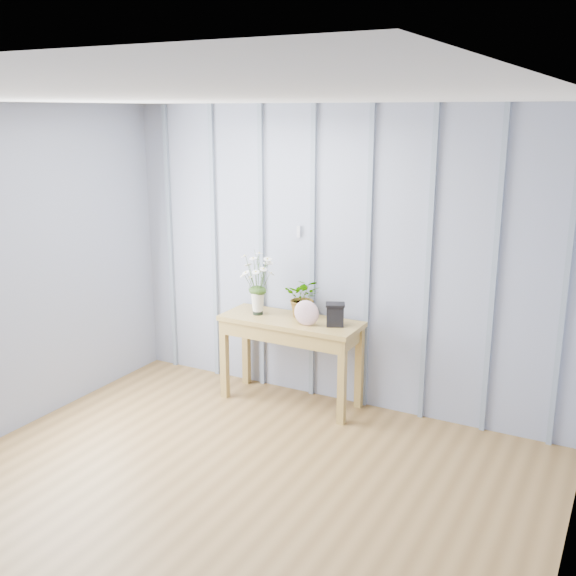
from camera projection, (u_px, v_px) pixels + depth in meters
The scene contains 7 objects.
ground at pixel (183, 537), 3.98m from camera, with size 4.50×4.50×0.00m, color brown.
room_shell at pixel (258, 185), 4.25m from camera, with size 4.00×4.50×2.50m.
sideboard at pixel (291, 332), 5.67m from camera, with size 1.20×0.45×0.75m.
daisy_vase at pixel (257, 276), 5.68m from camera, with size 0.39×0.29×0.55m.
spider_plant at pixel (304, 297), 5.66m from camera, with size 0.31×0.26×0.34m, color #203D12.
felt_disc_vessel at pixel (307, 313), 5.44m from camera, with size 0.21×0.06×0.21m, color #915471.
carved_box at pixel (335, 314), 5.43m from camera, with size 0.19×0.17×0.19m.
Camera 1 is at (2.18, -2.77, 2.44)m, focal length 42.00 mm.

